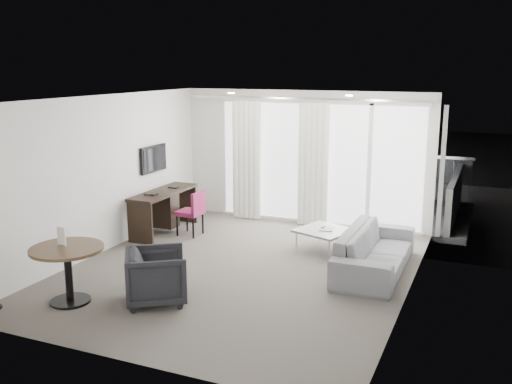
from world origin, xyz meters
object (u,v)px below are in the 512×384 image
at_px(sofa, 375,250).
at_px(desk_chair, 190,213).
at_px(tub_armchair, 156,276).
at_px(coffee_table, 324,240).
at_px(rattan_chair_a, 384,197).
at_px(round_table, 69,275).
at_px(rattan_chair_b, 402,190).
at_px(desk, 164,212).

bearing_deg(sofa, desk_chair, 81.06).
distance_m(tub_armchair, coffee_table, 3.28).
relative_size(desk_chair, coffee_table, 1.03).
xyz_separation_m(sofa, rattan_chair_a, (-0.51, 3.33, 0.08)).
relative_size(desk_chair, round_table, 0.87).
relative_size(desk_chair, rattan_chair_b, 0.94).
xyz_separation_m(round_table, tub_armchair, (1.05, 0.47, -0.02)).
bearing_deg(round_table, tub_armchair, 23.88).
xyz_separation_m(coffee_table, rattan_chair_a, (0.49, 2.67, 0.22)).
bearing_deg(tub_armchair, sofa, -80.88).
bearing_deg(tub_armchair, round_table, 79.55).
distance_m(round_table, rattan_chair_b, 7.47).
bearing_deg(rattan_chair_b, sofa, -66.56).
relative_size(coffee_table, rattan_chair_a, 1.00).
relative_size(round_table, rattan_chair_a, 1.17).
bearing_deg(rattan_chair_b, coffee_table, -82.82).
bearing_deg(coffee_table, tub_armchair, -115.79).
xyz_separation_m(coffee_table, sofa, (0.99, -0.66, 0.14)).
bearing_deg(coffee_table, round_table, -125.95).
distance_m(desk, desk_chair, 0.54).
relative_size(desk_chair, sofa, 0.37).
height_order(desk, desk_chair, desk_chair).
distance_m(desk_chair, rattan_chair_a, 4.10).
relative_size(desk_chair, tub_armchair, 1.06).
height_order(desk_chair, rattan_chair_b, rattan_chair_b).
bearing_deg(desk_chair, desk, -174.95).
distance_m(desk_chair, sofa, 3.57).
relative_size(round_table, sofa, 0.43).
xyz_separation_m(desk, rattan_chair_b, (3.83, 3.45, 0.05)).
height_order(desk, tub_armchair, desk).
xyz_separation_m(round_table, rattan_chair_a, (2.96, 6.09, 0.03)).
distance_m(coffee_table, sofa, 1.20).
height_order(desk_chair, round_table, desk_chair).
relative_size(desk, rattan_chair_b, 1.90).
bearing_deg(coffee_table, rattan_chair_b, 77.00).
xyz_separation_m(tub_armchair, rattan_chair_a, (1.91, 5.62, 0.05)).
relative_size(sofa, rattan_chair_b, 2.54).
distance_m(desk_chair, tub_armchair, 3.05).
xyz_separation_m(desk, sofa, (4.06, -0.53, -0.07)).
distance_m(round_table, tub_armchair, 1.15).
bearing_deg(coffee_table, rattan_chair_a, 79.67).
bearing_deg(rattan_chair_a, rattan_chair_b, 88.96).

